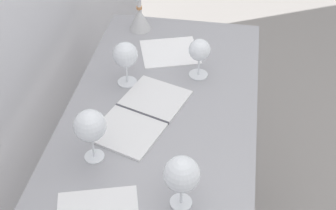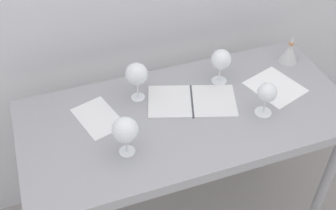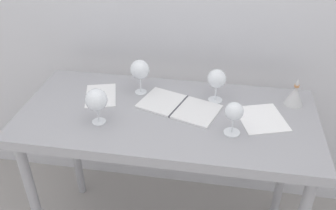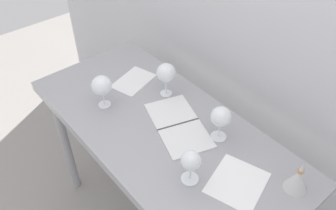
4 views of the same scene
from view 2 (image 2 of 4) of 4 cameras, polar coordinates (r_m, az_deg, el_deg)
steel_counter at (r=1.86m, az=2.49°, el=-3.47°), size 1.40×0.65×0.90m
wine_glass_far_right at (r=1.89m, az=7.14°, el=6.00°), size 0.09×0.09×0.17m
wine_glass_near_right at (r=1.76m, az=13.16°, el=1.50°), size 0.08×0.08×0.15m
wine_glass_near_left at (r=1.56m, az=-5.79°, el=-3.44°), size 0.10×0.10×0.17m
wine_glass_far_left at (r=1.78m, az=-4.24°, el=4.08°), size 0.10×0.10×0.18m
open_notebook at (r=1.84m, az=3.23°, el=0.52°), size 0.42×0.31×0.01m
tasting_sheet_upper at (r=1.79m, az=-9.39°, el=-1.68°), size 0.21×0.26×0.00m
tasting_sheet_lower at (r=1.97m, az=14.20°, el=2.37°), size 0.26×0.27×0.00m
decanter_funnel at (r=2.12m, az=15.99°, el=6.81°), size 0.09×0.09×0.14m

